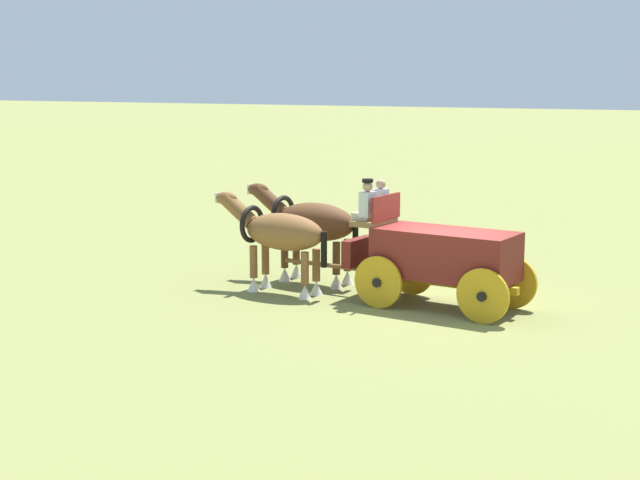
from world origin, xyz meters
The scene contains 4 objects.
ground_plane centered at (0.00, 0.00, 0.00)m, with size 220.00×220.00×0.00m, color olive.
show_wagon centered at (0.17, -0.03, 1.15)m, with size 5.92×2.14×2.70m.
draft_horse_near centered at (3.91, 0.03, 1.34)m, with size 3.06×1.16×2.21m.
draft_horse_off centered at (3.69, -1.25, 1.41)m, with size 3.12×1.23×2.28m.
Camera 1 is at (-5.72, 19.74, 5.02)m, focal length 55.07 mm.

